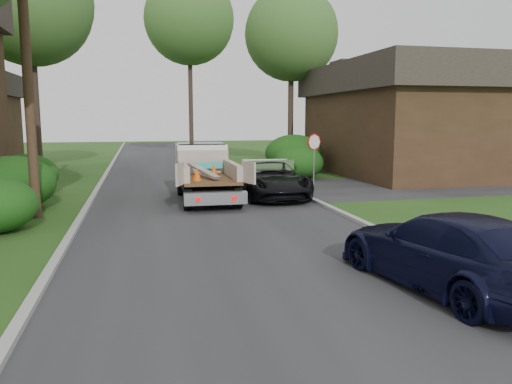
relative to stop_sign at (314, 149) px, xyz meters
The scene contains 18 objects.
ground 10.55m from the stop_sign, 120.02° to the right, with size 120.00×120.00×0.00m, color #214915.
road 5.58m from the stop_sign, 169.11° to the left, with size 8.00×90.00×0.02m, color #28282B.
side_street 7.03m from the stop_sign, ahead, with size 16.00×7.00×0.02m, color #28282B.
curb_left 9.51m from the stop_sign, behind, with size 0.20×90.00×0.12m, color #9E9E99.
curb_right 2.27m from the stop_sign, 137.73° to the left, with size 0.20×90.00×0.12m, color #9E9E99.
stop_sign is the anchor object (origin of this frame).
utility_pole 11.91m from the stop_sign, 159.38° to the right, with size 2.42×1.25×10.00m.
house_right 9.37m from the stop_sign, 32.66° to the left, with size 9.72×12.96×6.20m.
hedge_left_b 11.99m from the stop_sign, 167.94° to the right, with size 2.86×2.86×1.87m, color #1C4710.
hedge_left_c 12.08m from the stop_sign, behind, with size 2.60×2.60×1.70m, color #1C4710.
hedge_right_a 4.15m from the stop_sign, 81.47° to the left, with size 2.60×2.60×1.70m, color #1C4710.
hedge_right_b 7.15m from the stop_sign, 79.48° to the left, with size 3.38×3.38×2.21m, color #1C4710.
tree_left_far 16.65m from the stop_sign, 147.79° to the left, with size 6.40×6.40×12.20m.
tree_right_far 13.08m from the stop_sign, 78.19° to the left, with size 6.00×6.00×11.50m.
tree_center_far 23.15m from the stop_sign, 98.66° to the left, with size 7.20×7.20×14.60m.
flatbed_truck 5.16m from the stop_sign, 167.48° to the right, with size 2.62×5.61×2.11m.
black_pickup 3.13m from the stop_sign, 145.83° to the right, with size 2.39×5.19×1.44m, color black.
navy_suv 13.09m from the stop_sign, 98.93° to the right, with size 2.00×4.92×1.43m, color black.
Camera 1 is at (-2.26, -11.70, 3.09)m, focal length 35.00 mm.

